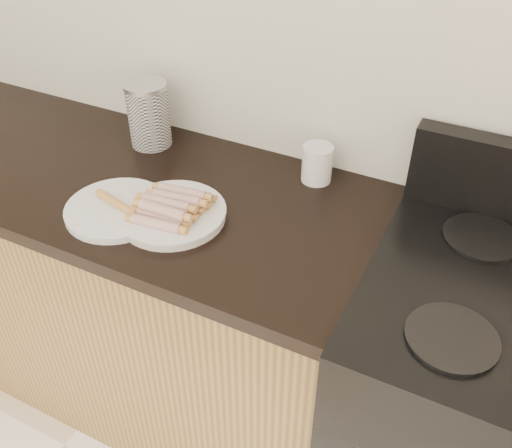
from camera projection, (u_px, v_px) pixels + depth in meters
The scene contains 12 objects.
wall_back at pixel (278, 13), 1.42m from camera, with size 4.00×0.04×2.60m, color silver.
cabinet_base at pixel (52, 263), 1.99m from camera, with size 2.20×0.59×0.86m, color olive.
counter_slab at pixel (19, 151), 1.71m from camera, with size 2.20×0.62×0.04m, color black.
stove at pixel (495, 436), 1.44m from camera, with size 0.76×0.65×0.91m.
burner_near_left at pixel (452, 338), 1.09m from camera, with size 0.18×0.18×0.01m, color black.
burner_far_left at pixel (482, 237), 1.33m from camera, with size 0.18×0.18×0.01m, color black.
main_plate at pixel (173, 215), 1.41m from camera, with size 0.26×0.26×0.02m, color white.
side_plate at pixel (117, 209), 1.43m from camera, with size 0.26×0.26×0.02m, color white.
hotdog_pile at pixel (171, 205), 1.39m from camera, with size 0.12×0.18×0.05m.
plain_sausages at pixel (116, 203), 1.42m from camera, with size 0.14×0.05×0.02m.
canister at pixel (149, 114), 1.65m from camera, with size 0.12×0.12×0.19m.
mug at pixel (317, 164), 1.52m from camera, with size 0.08×0.08×0.10m, color silver.
Camera 1 is at (0.60, 0.69, 1.76)m, focal length 40.00 mm.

